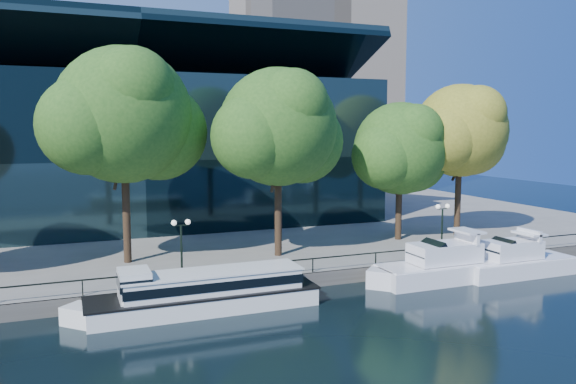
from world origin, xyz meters
name	(u,v)px	position (x,y,z in m)	size (l,w,h in m)	color
ground	(260,308)	(0.00, 0.00, 0.00)	(160.00, 160.00, 0.00)	black
promenade	(163,215)	(0.00, 36.38, 0.50)	(90.00, 67.08, 1.00)	slate
railing	(244,265)	(0.00, 3.25, 1.94)	(88.20, 0.08, 0.99)	black
convention_building	(130,151)	(-4.00, 31.79, 8.51)	(50.00, 24.57, 21.43)	black
tour_boat	(199,291)	(-3.52, 0.90, 1.22)	(15.10, 3.37, 2.86)	white
cruiser_near	(445,266)	(14.38, 0.99, 1.12)	(12.42, 3.20, 3.60)	white
cruiser_far	(512,262)	(19.87, 0.30, 1.08)	(10.45, 2.90, 3.41)	white
tree_2	(126,118)	(-6.40, 10.94, 11.66)	(12.38, 10.15, 15.82)	black
tree_3	(281,130)	(4.81, 8.96, 10.82)	(11.34, 9.30, 14.55)	black
tree_4	(402,150)	(17.10, 11.02, 8.98)	(10.21, 8.37, 12.24)	black
tree_5	(462,133)	(23.28, 10.67, 10.53)	(10.61, 8.70, 13.96)	black
lamp_1	(181,236)	(-3.83, 4.50, 3.98)	(1.26, 0.36, 4.03)	black
lamp_2	(442,217)	(16.69, 4.50, 3.98)	(1.26, 0.36, 4.03)	black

